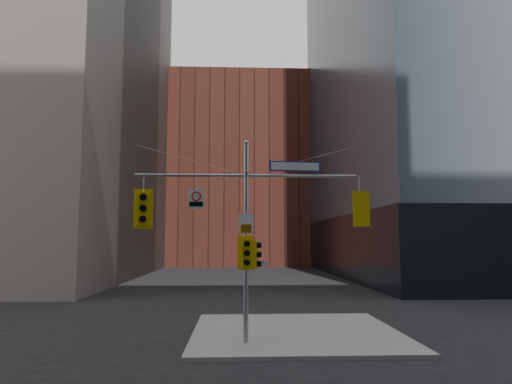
{
  "coord_description": "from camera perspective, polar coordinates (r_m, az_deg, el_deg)",
  "views": [
    {
      "loc": [
        -0.34,
        -14.3,
        3.7
      ],
      "look_at": [
        0.36,
        2.0,
        5.41
      ],
      "focal_mm": 32.0,
      "sensor_mm": 36.0,
      "label": 1
    }
  ],
  "objects": [
    {
      "name": "signal_assembly",
      "position": [
        16.32,
        -1.25,
        -3.46
      ],
      "size": [
        8.0,
        0.8,
        7.3
      ],
      "color": "gray",
      "rests_on": "ground"
    },
    {
      "name": "sidewalk_corner",
      "position": [
        18.8,
        4.97,
        -17.07
      ],
      "size": [
        8.0,
        8.0,
        0.15
      ],
      "primitive_type": "cube",
      "color": "gray",
      "rests_on": "ground"
    },
    {
      "name": "traffic_light_pole_side",
      "position": [
        16.32,
        -0.13,
        -7.81
      ],
      "size": [
        0.42,
        0.36,
        0.99
      ],
      "rotation": [
        0.0,
        0.0,
        1.39
      ],
      "color": "#D8B70B",
      "rests_on": "ground"
    },
    {
      "name": "traffic_light_west_arm",
      "position": [
        16.68,
        -13.93,
        -2.02
      ],
      "size": [
        0.68,
        0.6,
        1.43
      ],
      "rotation": [
        0.0,
        0.0,
        0.17
      ],
      "color": "#D8B70B",
      "rests_on": "ground"
    },
    {
      "name": "traffic_light_pole_front",
      "position": [
        16.04,
        -1.25,
        -7.63
      ],
      "size": [
        0.57,
        0.48,
        1.2
      ],
      "rotation": [
        0.0,
        0.0,
        0.12
      ],
      "color": "#D8B70B",
      "rests_on": "ground"
    },
    {
      "name": "podium_ne",
      "position": [
        54.29,
        29.2,
        -5.97
      ],
      "size": [
        36.4,
        36.4,
        6.0
      ],
      "primitive_type": "cube",
      "color": "black",
      "rests_on": "ground"
    },
    {
      "name": "regulatory_sign_arm",
      "position": [
        16.41,
        -7.49,
        -0.78
      ],
      "size": [
        0.57,
        0.09,
        0.71
      ],
      "rotation": [
        0.0,
        0.0,
        0.06
      ],
      "color": "silver",
      "rests_on": "ground"
    },
    {
      "name": "street_blade_ew",
      "position": [
        16.34,
        0.33,
        -8.91
      ],
      "size": [
        0.69,
        0.04,
        0.14
      ],
      "rotation": [
        0.0,
        0.0,
        -0.02
      ],
      "color": "silver",
      "rests_on": "ground"
    },
    {
      "name": "street_blade_ns",
      "position": [
        16.78,
        -1.3,
        -8.62
      ],
      "size": [
        0.06,
        0.83,
        0.17
      ],
      "rotation": [
        0.0,
        0.0,
        -0.03
      ],
      "color": "#145926",
      "rests_on": "ground"
    },
    {
      "name": "ground",
      "position": [
        14.78,
        -1.13,
        -20.47
      ],
      "size": [
        160.0,
        160.0,
        0.0
      ],
      "primitive_type": "plane",
      "color": "black",
      "rests_on": "ground"
    },
    {
      "name": "regulatory_sign_pole",
      "position": [
        16.2,
        -1.25,
        -3.99
      ],
      "size": [
        0.52,
        0.1,
        0.69
      ],
      "rotation": [
        0.0,
        0.0,
        0.13
      ],
      "color": "silver",
      "rests_on": "ground"
    },
    {
      "name": "brick_midrise",
      "position": [
        73.04,
        -2.15,
        2.13
      ],
      "size": [
        26.0,
        20.0,
        28.0
      ],
      "primitive_type": "cube",
      "color": "brown",
      "rests_on": "ground"
    },
    {
      "name": "street_sign_blade",
      "position": [
        16.65,
        4.91,
        3.21
      ],
      "size": [
        1.89,
        0.21,
        0.37
      ],
      "rotation": [
        0.0,
        0.0,
        0.08
      ],
      "color": "#111E9C",
      "rests_on": "ground"
    },
    {
      "name": "traffic_light_east_arm",
      "position": [
        16.93,
        12.85,
        -2.1
      ],
      "size": [
        0.61,
        0.48,
        1.27
      ],
      "rotation": [
        0.0,
        0.0,
        3.17
      ],
      "color": "#D8B70B",
      "rests_on": "ground"
    }
  ]
}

